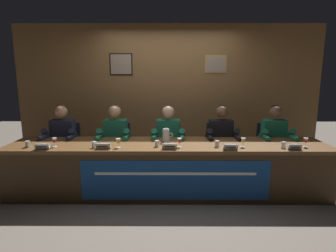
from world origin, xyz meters
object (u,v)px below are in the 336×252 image
(nameplate_far_left, at_px, (42,146))
(panelist_far_right, at_px, (275,138))
(juice_glass_left, at_px, (118,141))
(nameplate_far_right, at_px, (295,147))
(juice_glass_center, at_px, (180,141))
(water_cup_far_right, at_px, (284,145))
(juice_glass_right, at_px, (243,141))
(water_pitcher_central, at_px, (166,135))
(chair_far_right, at_px, (270,152))
(juice_glass_far_left, at_px, (54,141))
(chair_center, at_px, (168,151))
(nameplate_left, at_px, (103,146))
(chair_far_left, at_px, (67,151))
(panelist_far_left, at_px, (61,138))
(water_cup_far_left, at_px, (28,144))
(water_cup_left, at_px, (94,145))
(nameplate_right, at_px, (230,147))
(panelist_center, at_px, (168,138))
(chair_right, at_px, (219,151))
(panelist_left, at_px, (115,138))
(juice_glass_far_right, at_px, (306,141))
(water_cup_right, at_px, (217,144))
(chair_left, at_px, (118,151))
(panelist_right, at_px, (222,138))
(water_cup_center, at_px, (157,144))
(conference_table, at_px, (168,160))
(nameplate_center, at_px, (169,146))

(nameplate_far_left, relative_size, panelist_far_right, 0.15)
(juice_glass_left, bearing_deg, nameplate_far_right, -2.34)
(juice_glass_center, bearing_deg, water_cup_far_right, -1.57)
(juice_glass_right, xyz_separation_m, water_pitcher_central, (-1.05, 0.28, 0.01))
(chair_far_right, bearing_deg, juice_glass_far_left, -165.80)
(nameplate_far_right, bearing_deg, chair_center, 150.36)
(nameplate_left, relative_size, juice_glass_left, 1.58)
(chair_far_left, height_order, panelist_far_left, panelist_far_left)
(water_cup_far_left, xyz_separation_m, water_pitcher_central, (1.87, 0.31, 0.06))
(water_cup_left, xyz_separation_m, nameplate_far_right, (2.64, -0.08, 0.00))
(nameplate_far_right, bearing_deg, nameplate_right, -179.54)
(panelist_center, bearing_deg, water_pitcher_central, -95.09)
(chair_right, bearing_deg, panelist_left, -173.24)
(chair_far_right, distance_m, juice_glass_far_right, 0.90)
(nameplate_left, xyz_separation_m, panelist_far_right, (2.53, 0.72, -0.06))
(panelist_center, xyz_separation_m, juice_glass_far_right, (1.86, -0.60, 0.11))
(juice_glass_far_left, relative_size, panelist_center, 0.10)
(chair_far_left, xyz_separation_m, panelist_center, (1.68, -0.20, 0.28))
(panelist_left, bearing_deg, water_cup_far_right, -15.36)
(juice_glass_center, bearing_deg, juice_glass_right, 0.95)
(panelist_center, relative_size, nameplate_far_right, 6.97)
(nameplate_left, bearing_deg, nameplate_far_left, -177.66)
(nameplate_far_right, xyz_separation_m, water_cup_far_right, (-0.11, 0.09, -0.00))
(juice_glass_far_left, height_order, water_cup_far_left, juice_glass_far_left)
(nameplate_far_left, xyz_separation_m, juice_glass_far_left, (0.11, 0.13, 0.05))
(panelist_left, xyz_separation_m, water_cup_right, (1.51, -0.60, 0.06))
(juice_glass_center, distance_m, water_pitcher_central, 0.35)
(juice_glass_far_left, xyz_separation_m, juice_glass_center, (1.69, -0.00, 0.00))
(chair_right, distance_m, juice_glass_right, 0.91)
(panelist_far_left, bearing_deg, water_cup_far_right, -11.48)
(chair_far_right, bearing_deg, chair_right, 180.00)
(chair_center, xyz_separation_m, water_cup_right, (0.67, -0.80, 0.33))
(nameplate_far_left, relative_size, chair_left, 0.21)
(panelist_right, bearing_deg, chair_center, 166.66)
(juice_glass_right, xyz_separation_m, panelist_far_right, (0.66, 0.60, -0.11))
(nameplate_left, height_order, water_cup_center, water_cup_center)
(conference_table, relative_size, panelist_left, 3.67)
(juice_glass_far_left, height_order, juice_glass_center, same)
(juice_glass_far_left, xyz_separation_m, chair_far_right, (3.21, 0.81, -0.38))
(panelist_center, height_order, juice_glass_center, panelist_center)
(panelist_far_left, relative_size, juice_glass_far_right, 9.89)
(nameplate_far_right, bearing_deg, chair_right, 130.88)
(nameplate_far_right, xyz_separation_m, water_pitcher_central, (-1.68, 0.42, 0.05))
(chair_far_left, height_order, nameplate_right, chair_far_left)
(chair_right, relative_size, juice_glass_far_right, 7.25)
(panelist_far_left, bearing_deg, water_cup_center, -21.28)
(chair_far_left, distance_m, panelist_left, 0.91)
(juice_glass_far_left, xyz_separation_m, nameplate_center, (1.56, -0.11, -0.05))
(juice_glass_left, distance_m, water_cup_far_right, 2.21)
(panelist_left, relative_size, nameplate_right, 6.55)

